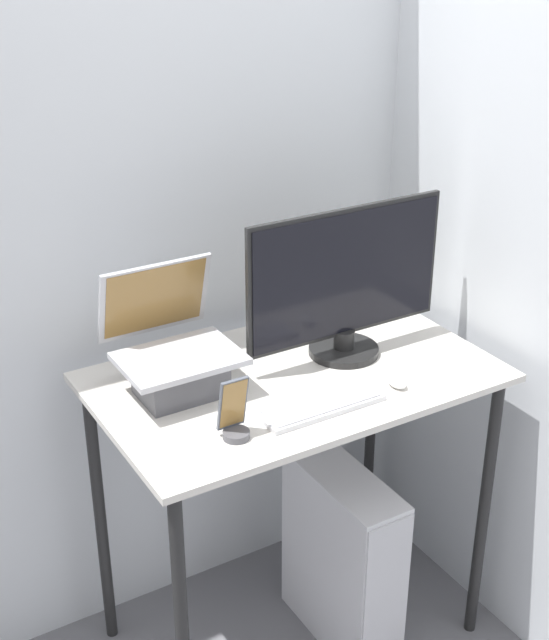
# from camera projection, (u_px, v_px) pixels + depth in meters

# --- Properties ---
(wall_back) EXTENTS (6.00, 0.05, 2.60)m
(wall_back) POSITION_uv_depth(u_px,v_px,m) (220.00, 206.00, 2.61)
(wall_back) COLOR silver
(wall_back) RESTS_ON ground_plane
(desk) EXTENTS (1.09, 0.66, 0.94)m
(desk) POSITION_uv_depth(u_px,v_px,m) (294.00, 412.00, 2.50)
(desk) COLOR beige
(desk) RESTS_ON ground_plane
(laptop) EXTENTS (0.31, 0.29, 0.33)m
(laptop) POSITION_uv_depth(u_px,v_px,m) (176.00, 361.00, 2.33)
(laptop) COLOR #4C4C51
(laptop) RESTS_ON desk
(monitor) EXTENTS (0.62, 0.20, 0.44)m
(monitor) POSITION_uv_depth(u_px,v_px,m) (346.00, 286.00, 2.47)
(monitor) COLOR black
(monitor) RESTS_ON desk
(keyboard) EXTENTS (0.34, 0.11, 0.02)m
(keyboard) POSITION_uv_depth(u_px,v_px,m) (321.00, 405.00, 2.28)
(keyboard) COLOR silver
(keyboard) RESTS_ON desk
(mouse) EXTENTS (0.04, 0.06, 0.03)m
(mouse) POSITION_uv_depth(u_px,v_px,m) (397.00, 382.00, 2.37)
(mouse) COLOR white
(mouse) RESTS_ON desk
(cell_phone) EXTENTS (0.07, 0.07, 0.16)m
(cell_phone) POSITION_uv_depth(u_px,v_px,m) (234.00, 417.00, 2.14)
(cell_phone) COLOR #4C4C51
(cell_phone) RESTS_ON desk
(computer_tower) EXTENTS (0.16, 0.44, 0.59)m
(computer_tower) POSITION_uv_depth(u_px,v_px,m) (342.00, 558.00, 2.72)
(computer_tower) COLOR silver
(computer_tower) RESTS_ON ground_plane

